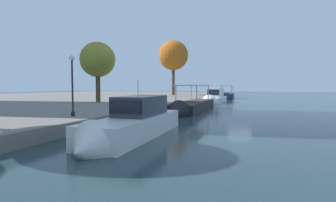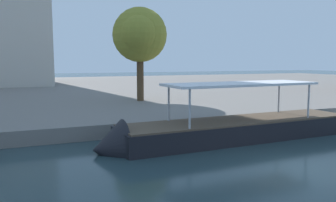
% 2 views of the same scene
% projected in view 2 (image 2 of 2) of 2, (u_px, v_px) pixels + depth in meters
% --- Properties ---
extents(ground_plane, '(220.00, 220.00, 0.00)m').
position_uv_depth(ground_plane, '(309.00, 170.00, 12.84)').
color(ground_plane, '#23383D').
extents(dock_promenade, '(120.00, 55.00, 0.78)m').
position_uv_depth(dock_promenade, '(104.00, 89.00, 45.16)').
color(dock_promenade, slate).
rests_on(dock_promenade, ground_plane).
extents(tour_boat_2, '(14.36, 3.17, 3.98)m').
position_uv_depth(tour_boat_2, '(225.00, 133.00, 17.51)').
color(tour_boat_2, black).
rests_on(tour_boat_2, ground_plane).
extents(tree_2, '(4.46, 4.75, 7.65)m').
position_uv_depth(tree_2, '(139.00, 35.00, 27.52)').
color(tree_2, '#4C3823').
rests_on(tree_2, dock_promenade).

